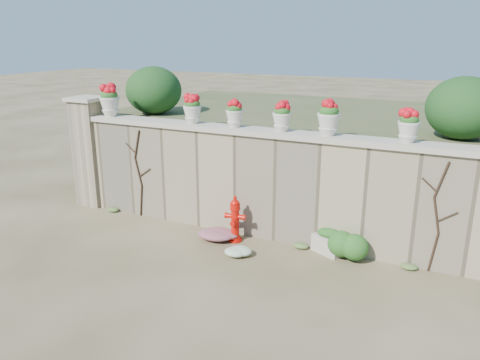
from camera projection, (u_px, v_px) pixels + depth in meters
The scene contains 20 objects.
ground at pixel (215, 272), 7.76m from camera, with size 80.00×80.00×0.00m, color brown.
stone_wall at pixel (258, 185), 9.02m from camera, with size 8.00×0.40×2.00m, color #9C8A68.
wall_cap at pixel (259, 132), 8.72m from camera, with size 8.10×0.52×0.10m, color beige.
gate_pillar at pixel (91, 151), 10.66m from camera, with size 0.72×0.72×2.48m.
raised_fill at pixel (309, 151), 11.79m from camera, with size 9.00×6.00×2.00m, color #384C23.
back_shrub_left at pixel (154, 90), 10.92m from camera, with size 1.30×1.30×1.10m, color #143814.
back_shrub_right at pixel (464, 108), 8.21m from camera, with size 1.30×1.30×1.10m, color #143814.
vine_left at pixel (139, 172), 9.94m from camera, with size 0.60×0.04×1.91m.
vine_right at pixel (437, 216), 7.51m from camera, with size 0.60×0.04×1.91m.
fire_hydrant at pixel (235, 219), 8.83m from camera, with size 0.39×0.28×0.91m.
planter_box at pixel (329, 242), 8.42m from camera, with size 0.64×0.53×0.47m.
green_shrub at pixel (349, 245), 8.05m from camera, with size 0.67×0.60×0.64m, color #1E5119.
magenta_clump at pixel (222, 235), 8.92m from camera, with size 1.00×0.67×0.27m, color #C42779.
white_flowers at pixel (242, 252), 8.27m from camera, with size 0.57×0.45×0.20m, color white.
urn_pot_0 at pixel (110, 101), 10.05m from camera, with size 0.42×0.42×0.66m.
urn_pot_1 at pixel (192, 109), 9.21m from camera, with size 0.36×0.36×0.56m.
urn_pot_2 at pixel (234, 114), 8.84m from camera, with size 0.33×0.33×0.52m.
urn_pot_3 at pixel (282, 117), 8.44m from camera, with size 0.34×0.34×0.54m.
urn_pot_4 at pixel (329, 118), 8.07m from camera, with size 0.39×0.39×0.62m.
urn_pot_5 at pixel (409, 126), 7.54m from camera, with size 0.35×0.35×0.55m.
Camera 1 is at (3.38, -6.11, 3.75)m, focal length 35.00 mm.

